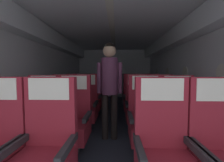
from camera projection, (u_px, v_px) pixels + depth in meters
The scene contains 22 objects.
ground at pixel (112, 122), 3.44m from camera, with size 3.62×7.43×0.02m, color #2D3342.
fuselage_shell at pixel (112, 54), 3.63m from camera, with size 3.50×7.08×2.25m.
seat_a_left_aisle at pixel (45, 151), 1.27m from camera, with size 0.50×0.52×1.11m.
seat_a_right_aisle at pixel (224, 156), 1.20m from camera, with size 0.50×0.52×1.11m.
seat_a_right_window at pixel (165, 154), 1.23m from camera, with size 0.50×0.52×1.11m.
seat_b_left_window at pixel (41, 120), 2.11m from camera, with size 0.50×0.52×1.11m.
seat_b_left_aisle at pixel (73, 120), 2.09m from camera, with size 0.50×0.52×1.11m.
seat_b_right_aisle at pixel (179, 122), 2.03m from camera, with size 0.50×0.52×1.11m.
seat_b_right_window at pixel (146, 121), 2.06m from camera, with size 0.50×0.52×1.11m.
seat_c_left_window at pixel (62, 106), 2.93m from camera, with size 0.50×0.52×1.11m.
seat_c_left_aisle at pixel (85, 106), 2.92m from camera, with size 0.50×0.52×1.11m.
seat_c_right_aisle at pixel (162, 107), 2.85m from camera, with size 0.50×0.52×1.11m.
seat_c_right_window at pixel (138, 107), 2.87m from camera, with size 0.50×0.52×1.11m.
seat_d_left_window at pixel (74, 99), 3.76m from camera, with size 0.50×0.52×1.11m.
seat_d_left_aisle at pixel (92, 99), 3.75m from camera, with size 0.50×0.52×1.11m.
seat_d_right_aisle at pixel (152, 99), 3.69m from camera, with size 0.50×0.52×1.11m.
seat_d_right_window at pixel (133, 99), 3.69m from camera, with size 0.50×0.52×1.11m.
seat_e_left_window at pixel (82, 94), 4.56m from camera, with size 0.50×0.52×1.11m.
seat_e_left_aisle at pixel (97, 94), 4.56m from camera, with size 0.50×0.52×1.11m.
seat_e_right_aisle at pixel (145, 94), 4.51m from camera, with size 0.50×0.52×1.11m.
seat_e_right_window at pixel (130, 94), 4.51m from camera, with size 0.50×0.52×1.11m.
flight_attendant at pixel (110, 80), 2.49m from camera, with size 0.43×0.28×1.66m.
Camera 1 is at (0.11, 0.14, 1.16)m, focal length 23.45 mm.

